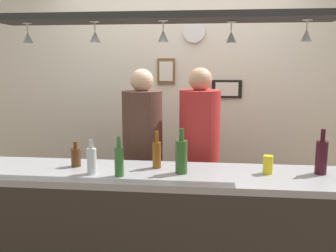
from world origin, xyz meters
The scene contains 20 objects.
back_wall centered at (0.00, 1.10, 1.30)m, with size 4.40×0.06×2.60m, color silver.
bar_counter centered at (0.00, -0.50, 0.65)m, with size 2.70×0.55×0.96m.
overhead_glass_rack centered at (0.00, -0.30, 1.96)m, with size 2.20×0.36×0.04m, color black.
hanging_wineglass_far_left centered at (-0.90, -0.30, 1.85)m, with size 0.07×0.07×0.13m.
hanging_wineglass_left centered at (-0.42, -0.35, 1.85)m, with size 0.07×0.07×0.13m.
hanging_wineglass_center_left centered at (0.02, -0.35, 1.85)m, with size 0.07×0.07×0.13m.
hanging_wineglass_center centered at (0.45, -0.23, 1.85)m, with size 0.07×0.07×0.13m.
hanging_wineglass_center_right centered at (0.90, -0.31, 1.85)m, with size 0.07×0.07×0.13m.
person_left_brown_shirt centered at (-0.24, 0.32, 0.98)m, with size 0.34×0.34×1.63m.
person_middle_red_shirt centered at (0.24, 0.32, 0.99)m, with size 0.34×0.34×1.64m.
bottle_beer_amber_tall centered at (-0.04, -0.25, 1.06)m, with size 0.06×0.06×0.26m.
bottle_soda_clear centered at (-0.45, -0.44, 1.05)m, with size 0.06×0.06×0.23m.
bottle_beer_green_import centered at (-0.25, -0.47, 1.06)m, with size 0.06×0.06×0.26m.
bottle_wine_dark_red centered at (1.05, -0.28, 1.08)m, with size 0.08×0.08×0.30m.
bottle_champagne_green centered at (0.14, -0.36, 1.08)m, with size 0.08×0.08×0.30m.
bottle_beer_brown_stubby centered at (-0.61, -0.28, 1.03)m, with size 0.07×0.07×0.18m.
drink_can centered at (0.71, -0.31, 1.02)m, with size 0.07×0.07×0.12m, color yellow.
picture_frame_lower_pair centered at (0.50, 1.06, 1.42)m, with size 0.30×0.02×0.18m.
picture_frame_crest centered at (-0.12, 1.06, 1.59)m, with size 0.18×0.02×0.26m.
wall_clock centered at (0.16, 1.05, 1.99)m, with size 0.22×0.22×0.03m, color white.
Camera 1 is at (0.30, -2.69, 1.68)m, focal length 39.13 mm.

